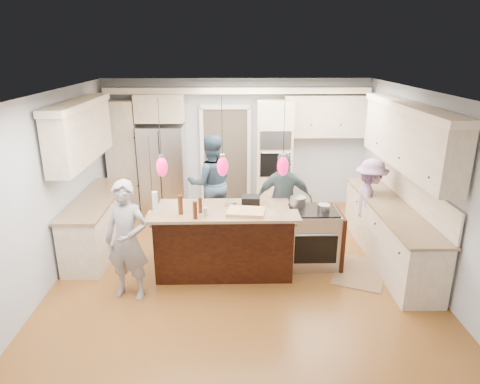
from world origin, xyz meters
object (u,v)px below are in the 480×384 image
(kitchen_island, at_px, (224,238))
(person_far_left, at_px, (211,183))
(person_bar_end, at_px, (127,241))
(refrigerator, at_px, (163,169))
(island_range, at_px, (314,237))

(kitchen_island, distance_m, person_far_left, 1.61)
(person_bar_end, bearing_deg, refrigerator, 104.03)
(refrigerator, relative_size, person_bar_end, 1.08)
(refrigerator, xyz_separation_m, person_bar_end, (0.01, -3.36, -0.06))
(kitchen_island, height_order, island_range, kitchen_island)
(island_range, xyz_separation_m, person_bar_end, (-2.70, -0.87, 0.38))
(person_far_left, bearing_deg, refrigerator, -55.44)
(refrigerator, distance_m, person_far_left, 1.47)
(island_range, relative_size, person_bar_end, 0.55)
(refrigerator, height_order, person_bar_end, refrigerator)
(island_range, height_order, person_bar_end, person_bar_end)
(kitchen_island, bearing_deg, person_far_left, 99.68)
(kitchen_island, distance_m, person_bar_end, 1.56)
(kitchen_island, relative_size, island_range, 2.28)
(person_far_left, bearing_deg, kitchen_island, 89.20)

